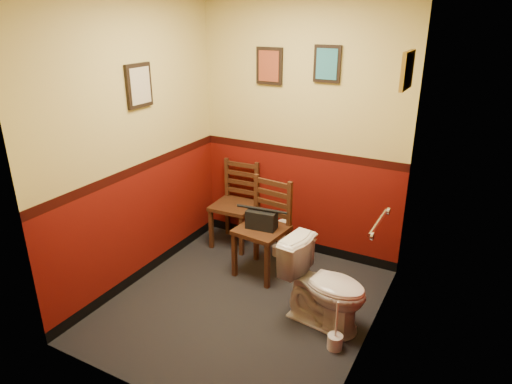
{
  "coord_description": "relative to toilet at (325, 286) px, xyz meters",
  "views": [
    {
      "loc": [
        1.73,
        -2.97,
        2.46
      ],
      "look_at": [
        0.0,
        0.25,
        1.0
      ],
      "focal_mm": 32.0,
      "sensor_mm": 36.0,
      "label": 1
    }
  ],
  "objects": [
    {
      "name": "tp_stack",
      "position": [
        -0.77,
        0.84,
        -0.18
      ],
      "size": [
        0.24,
        0.15,
        0.42
      ],
      "color": "silver",
      "rests_on": "floor"
    },
    {
      "name": "floor",
      "position": [
        -0.72,
        -0.1,
        -0.36
      ],
      "size": [
        2.2,
        2.4,
        0.0
      ],
      "primitive_type": "cube",
      "color": "black",
      "rests_on": "ground"
    },
    {
      "name": "wall_right",
      "position": [
        0.38,
        -0.1,
        0.99
      ],
      "size": [
        0.0,
        2.4,
        2.7
      ],
      "primitive_type": "cube",
      "rotation": [
        1.57,
        0.0,
        -1.57
      ],
      "color": "#5E0F09",
      "rests_on": "ground"
    },
    {
      "name": "framed_print_right",
      "position": [
        0.36,
        0.5,
        1.69
      ],
      "size": [
        0.04,
        0.34,
        0.28
      ],
      "color": "olive",
      "rests_on": "wall_right"
    },
    {
      "name": "framed_print_left",
      "position": [
        -1.8,
        -0.0,
        1.49
      ],
      "size": [
        0.04,
        0.3,
        0.38
      ],
      "color": "black",
      "rests_on": "wall_left"
    },
    {
      "name": "framed_print_back_a",
      "position": [
        -1.07,
        1.08,
        1.59
      ],
      "size": [
        0.28,
        0.04,
        0.36
      ],
      "color": "black",
      "rests_on": "wall_back"
    },
    {
      "name": "toilet_brush",
      "position": [
        0.2,
        -0.26,
        -0.29
      ],
      "size": [
        0.12,
        0.12,
        0.43
      ],
      "color": "silver",
      "rests_on": "floor"
    },
    {
      "name": "chair_right",
      "position": [
        -0.82,
        0.49,
        0.12
      ],
      "size": [
        0.49,
        0.49,
        0.96
      ],
      "rotation": [
        0.0,
        0.0,
        -0.1
      ],
      "color": "#422313",
      "rests_on": "floor"
    },
    {
      "name": "wall_back",
      "position": [
        -0.72,
        1.1,
        0.99
      ],
      "size": [
        2.2,
        0.0,
        2.7
      ],
      "primitive_type": "cube",
      "rotation": [
        1.57,
        0.0,
        0.0
      ],
      "color": "#5E0F09",
      "rests_on": "ground"
    },
    {
      "name": "framed_print_back_b",
      "position": [
        -0.47,
        1.08,
        1.64
      ],
      "size": [
        0.26,
        0.04,
        0.34
      ],
      "color": "black",
      "rests_on": "wall_back"
    },
    {
      "name": "wall_front",
      "position": [
        -0.72,
        -1.3,
        0.99
      ],
      "size": [
        2.2,
        0.0,
        2.7
      ],
      "primitive_type": "cube",
      "rotation": [
        -1.57,
        0.0,
        0.0
      ],
      "color": "#5E0F09",
      "rests_on": "ground"
    },
    {
      "name": "toilet",
      "position": [
        0.0,
        0.0,
        0.0
      ],
      "size": [
        0.78,
        0.5,
        0.71
      ],
      "primitive_type": "imported",
      "rotation": [
        0.0,
        0.0,
        1.43
      ],
      "color": "white",
      "rests_on": "floor"
    },
    {
      "name": "handbag",
      "position": [
        -0.82,
        0.45,
        0.24
      ],
      "size": [
        0.3,
        0.18,
        0.21
      ],
      "rotation": [
        0.0,
        0.0,
        0.11
      ],
      "color": "black",
      "rests_on": "chair_right"
    },
    {
      "name": "grab_bar",
      "position": [
        0.35,
        0.15,
        0.59
      ],
      "size": [
        0.05,
        0.56,
        0.06
      ],
      "color": "silver",
      "rests_on": "wall_right"
    },
    {
      "name": "wall_left",
      "position": [
        -1.82,
        -0.1,
        0.99
      ],
      "size": [
        0.0,
        2.4,
        2.7
      ],
      "primitive_type": "cube",
      "rotation": [
        1.57,
        0.0,
        1.57
      ],
      "color": "#5E0F09",
      "rests_on": "ground"
    },
    {
      "name": "chair_left",
      "position": [
        -1.37,
        0.89,
        0.11
      ],
      "size": [
        0.46,
        0.46,
        0.93
      ],
      "rotation": [
        0.0,
        0.0,
        0.05
      ],
      "color": "#422313",
      "rests_on": "floor"
    }
  ]
}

